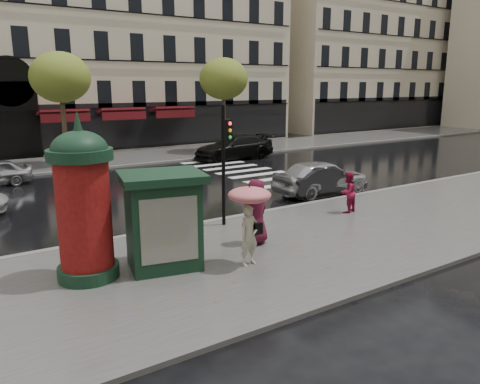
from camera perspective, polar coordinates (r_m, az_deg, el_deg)
ground at (r=14.53m, az=5.15°, el=-6.22°), size 160.00×160.00×0.00m
near_sidewalk at (r=14.15m, az=6.42°, el=-6.53°), size 90.00×7.00×0.12m
far_sidewalk at (r=31.27m, az=-17.15°, el=3.68°), size 90.00×6.00×0.12m
near_kerb at (r=16.84m, az=-1.23°, el=-3.24°), size 90.00×0.25×0.14m
far_kerb at (r=28.43m, az=-15.41°, el=2.94°), size 90.00×0.25×0.14m
zebra_crossing at (r=25.46m, az=2.24°, el=2.13°), size 3.60×11.75×0.01m
bldg_far_corner at (r=43.73m, az=-14.59°, el=21.11°), size 26.00×14.00×22.90m
bldg_far_right at (r=59.30m, az=13.46°, el=18.89°), size 24.00×14.00×22.90m
tree_far_left at (r=29.44m, az=-21.06°, el=12.87°), size 3.40×3.40×6.64m
tree_far_right at (r=33.67m, az=-2.01°, el=13.58°), size 3.40×3.40×6.64m
woman_umbrella at (r=12.05m, az=1.16°, el=-2.53°), size 1.12×1.12×2.16m
woman_red at (r=17.74m, az=12.99°, el=-0.02°), size 0.85×0.72×1.53m
man_burgundy at (r=13.82m, az=1.97°, el=-2.41°), size 1.10×0.88×1.96m
morris_column at (r=11.71m, az=-18.55°, el=-0.98°), size 1.51×1.51×4.08m
traffic_light at (r=15.37m, az=-1.84°, el=4.68°), size 0.29×0.39×4.01m
newsstand at (r=12.13m, az=-9.36°, el=-3.29°), size 2.38×2.14×2.48m
car_silver at (r=21.11m, az=9.88°, el=1.84°), size 4.62×2.05×1.54m
car_darkgrey at (r=21.02m, az=10.06°, el=1.47°), size 4.01×1.41×1.32m
car_black at (r=30.81m, az=-0.73°, el=5.49°), size 5.47×2.33×1.57m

